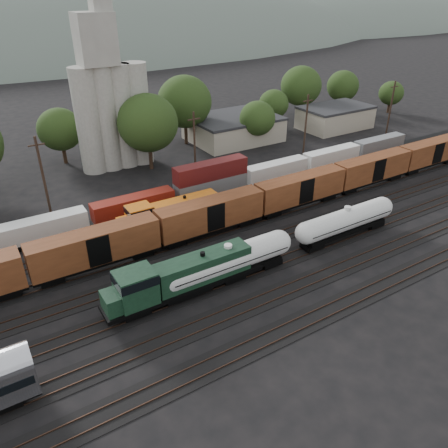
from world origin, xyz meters
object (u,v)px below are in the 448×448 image
orange_locomotive (167,212)px  grain_silo (111,105)px  green_locomotive (177,278)px  tank_car_a (228,261)px

orange_locomotive → grain_silo: grain_silo is taller
grain_silo → green_locomotive: bearing=-101.3°
tank_car_a → orange_locomotive: (-0.37, 15.00, -0.36)m
green_locomotive → grain_silo: 42.67m
green_locomotive → tank_car_a: 6.38m
green_locomotive → orange_locomotive: size_ratio=1.13×
orange_locomotive → tank_car_a: bearing=-88.6°
orange_locomotive → grain_silo: bearing=85.2°
grain_silo → orange_locomotive: bearing=-94.8°
orange_locomotive → grain_silo: size_ratio=0.55×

